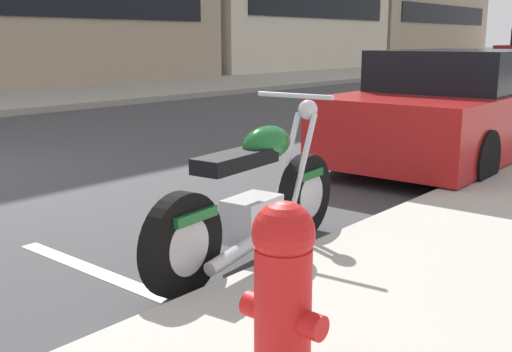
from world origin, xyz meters
name	(u,v)px	position (x,y,z in m)	size (l,w,h in m)	color
sidewalk_far_curb	(207,85)	(12.00, 7.11, 0.07)	(120.00, 5.00, 0.14)	gray
parking_stall_stripe	(121,281)	(0.00, -4.01, 0.00)	(0.12, 2.20, 0.01)	silver
parked_motorcycle	(254,200)	(0.85, -4.40, 0.43)	(2.08, 0.62, 1.12)	black
parked_car_far_down_curb	(462,108)	(5.38, -3.97, 0.65)	(4.67, 1.89, 1.37)	#AD1919
fire_hydrant	(283,295)	(-0.51, -5.70, 0.55)	(0.24, 0.36, 0.78)	red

